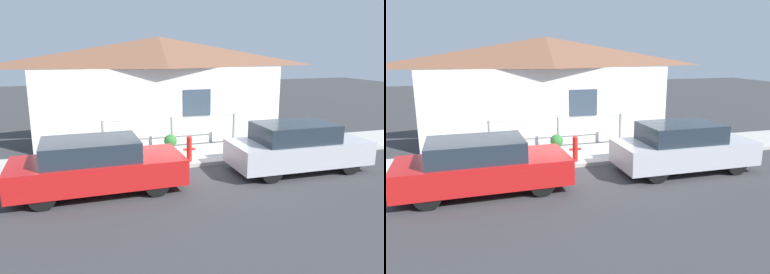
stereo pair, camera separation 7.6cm
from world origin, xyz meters
The scene contains 9 objects.
ground_plane centered at (0.00, 0.00, 0.00)m, with size 60.00×60.00×0.00m, color #38383A.
sidewalk centered at (0.00, 1.14, 0.06)m, with size 24.00×2.27×0.12m.
house centered at (0.00, 3.88, 3.23)m, with size 9.86×2.23×4.04m.
fence centered at (0.00, 2.12, 0.74)m, with size 4.90×0.10×1.11m.
car_left centered at (-2.81, -1.18, 0.70)m, with size 4.32×1.87×1.39m.
car_right centered at (3.01, -1.18, 0.73)m, with size 4.14×1.80×1.46m.
fire_hydrant centered at (0.09, 0.29, 0.56)m, with size 0.39×0.17×0.83m.
potted_plant_near_hydrant centered at (-0.16, 1.71, 0.44)m, with size 0.45×0.45×0.57m.
potted_plant_by_fence centered at (-2.23, 1.73, 0.39)m, with size 0.40×0.40×0.50m.
Camera 2 is at (-3.12, -10.57, 3.58)m, focal length 35.00 mm.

